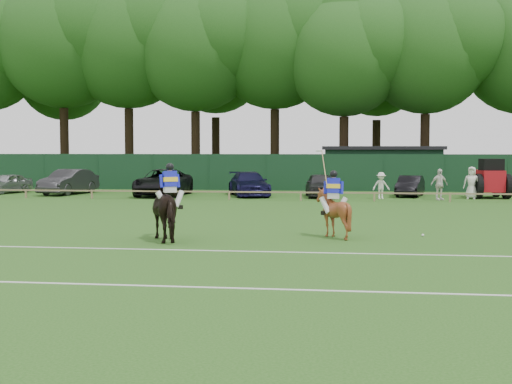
% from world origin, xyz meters
% --- Properties ---
extents(ground, '(160.00, 160.00, 0.00)m').
position_xyz_m(ground, '(0.00, 0.00, 0.00)').
color(ground, '#1E4C14').
rests_on(ground, ground).
extents(horse_dark, '(1.99, 2.44, 1.88)m').
position_xyz_m(horse_dark, '(-1.91, 0.95, 0.94)').
color(horse_dark, black).
rests_on(horse_dark, ground).
extents(horse_chestnut, '(1.40, 1.54, 1.58)m').
position_xyz_m(horse_chestnut, '(3.08, 2.34, 0.79)').
color(horse_chestnut, brown).
rests_on(horse_chestnut, ground).
extents(sedan_silver, '(2.39, 4.02, 1.28)m').
position_xyz_m(sedan_silver, '(-18.19, 21.82, 0.64)').
color(sedan_silver, '#9EA1A3').
rests_on(sedan_silver, ground).
extents(sedan_grey, '(2.39, 4.97, 1.57)m').
position_xyz_m(sedan_grey, '(-13.82, 21.39, 0.79)').
color(sedan_grey, '#2A292C').
rests_on(sedan_grey, ground).
extents(suv_black, '(2.79, 5.86, 1.62)m').
position_xyz_m(suv_black, '(-7.56, 20.85, 0.81)').
color(suv_black, black).
rests_on(suv_black, ground).
extents(sedan_navy, '(3.44, 5.37, 1.45)m').
position_xyz_m(sedan_navy, '(-2.37, 21.36, 0.72)').
color(sedan_navy, black).
rests_on(sedan_navy, ground).
extents(hatch_grey, '(2.14, 4.32, 1.42)m').
position_xyz_m(hatch_grey, '(1.97, 20.98, 0.71)').
color(hatch_grey, '#2E2E31').
rests_on(hatch_grey, ground).
extents(estate_black, '(2.11, 3.97, 1.24)m').
position_xyz_m(estate_black, '(7.28, 22.26, 0.62)').
color(estate_black, black).
rests_on(estate_black, ground).
extents(spectator_left, '(1.08, 0.78, 1.52)m').
position_xyz_m(spectator_left, '(5.45, 19.92, 0.76)').
color(spectator_left, silver).
rests_on(spectator_left, ground).
extents(spectator_mid, '(1.11, 0.81, 1.75)m').
position_xyz_m(spectator_mid, '(8.60, 19.37, 0.87)').
color(spectator_mid, silver).
rests_on(spectator_mid, ground).
extents(spectator_right, '(1.02, 0.80, 1.84)m').
position_xyz_m(spectator_right, '(10.54, 20.49, 0.92)').
color(spectator_right, silver).
rests_on(spectator_right, ground).
extents(rider_dark, '(0.87, 0.62, 1.41)m').
position_xyz_m(rider_dark, '(-1.90, 0.94, 1.75)').
color(rider_dark, silver).
rests_on(rider_dark, ground).
extents(rider_chestnut, '(0.94, 0.61, 2.05)m').
position_xyz_m(rider_chestnut, '(3.08, 2.33, 1.51)').
color(rider_chestnut, silver).
rests_on(rider_chestnut, ground).
extents(polo_ball, '(0.09, 0.09, 0.09)m').
position_xyz_m(polo_ball, '(5.96, 2.96, 0.04)').
color(polo_ball, silver).
rests_on(polo_ball, ground).
extents(pitch_lines, '(60.00, 5.10, 0.01)m').
position_xyz_m(pitch_lines, '(0.00, -3.50, 0.01)').
color(pitch_lines, silver).
rests_on(pitch_lines, ground).
extents(pitch_rail, '(62.10, 0.10, 0.50)m').
position_xyz_m(pitch_rail, '(0.00, 18.00, 0.45)').
color(pitch_rail, '#997F5B').
rests_on(pitch_rail, ground).
extents(perimeter_fence, '(92.08, 0.08, 2.50)m').
position_xyz_m(perimeter_fence, '(0.00, 27.00, 1.25)').
color(perimeter_fence, '#14351E').
rests_on(perimeter_fence, ground).
extents(utility_shed, '(8.40, 4.40, 3.04)m').
position_xyz_m(utility_shed, '(6.00, 30.00, 1.54)').
color(utility_shed, '#14331E').
rests_on(utility_shed, ground).
extents(tree_row, '(96.00, 12.00, 21.00)m').
position_xyz_m(tree_row, '(2.00, 35.00, 0.00)').
color(tree_row, '#26561C').
rests_on(tree_row, ground).
extents(tractor, '(2.05, 2.87, 2.28)m').
position_xyz_m(tractor, '(11.71, 21.35, 1.08)').
color(tractor, '#AF1019').
rests_on(tractor, ground).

